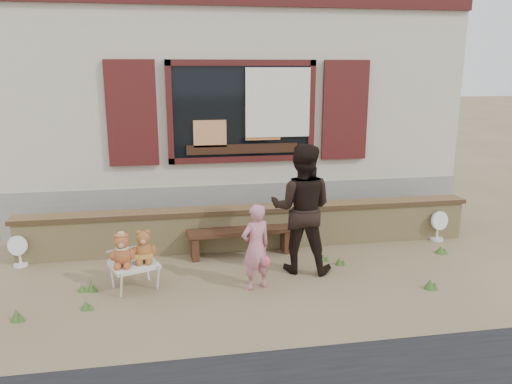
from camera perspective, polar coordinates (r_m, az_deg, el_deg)
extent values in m
plane|color=brown|center=(7.06, 0.84, -9.07)|extent=(80.00, 80.00, 0.00)
cube|color=#9F9980|center=(10.95, -3.57, 12.06)|extent=(8.00, 5.00, 3.20)
cube|color=gray|center=(11.20, -3.42, 1.78)|extent=(8.04, 5.04, 0.80)
cube|color=black|center=(8.47, -1.61, 9.14)|extent=(2.30, 0.04, 1.50)
cube|color=#411313|center=(8.42, -1.63, 14.56)|extent=(2.50, 0.08, 0.10)
cube|color=#411313|center=(8.55, -1.55, 3.78)|extent=(2.50, 0.08, 0.10)
cube|color=#411313|center=(8.36, -9.85, 8.88)|extent=(0.10, 0.08, 1.70)
cube|color=#411313|center=(8.70, 6.36, 9.19)|extent=(0.10, 0.08, 1.70)
cube|color=#330E0F|center=(8.37, -14.00, 8.68)|extent=(0.80, 0.07, 1.70)
cube|color=#330E0F|center=(8.88, 10.15, 9.16)|extent=(0.80, 0.07, 1.70)
cube|color=white|center=(8.50, 2.53, 10.16)|extent=(1.10, 0.02, 1.15)
cube|color=black|center=(8.51, -1.55, 4.96)|extent=(1.90, 0.06, 0.16)
cube|color=tan|center=(8.41, -5.29, 6.66)|extent=(0.55, 0.06, 0.45)
cube|color=#E08447|center=(8.52, 0.78, 7.82)|extent=(0.60, 0.06, 0.55)
cube|color=tan|center=(7.88, -0.50, -4.25)|extent=(7.00, 0.30, 0.60)
cube|color=brown|center=(7.78, -0.50, -1.94)|extent=(7.10, 0.36, 0.07)
cube|color=#351E12|center=(7.53, -1.75, -4.46)|extent=(1.62, 0.44, 0.06)
cube|color=#351E12|center=(7.50, -7.03, -6.36)|extent=(0.12, 0.31, 0.34)
cube|color=#351E12|center=(7.77, 3.37, -5.55)|extent=(0.12, 0.31, 0.34)
cube|color=silver|center=(6.62, -13.76, -8.09)|extent=(0.70, 0.66, 0.04)
cylinder|color=silver|center=(6.44, -15.13, -10.49)|extent=(0.03, 0.03, 0.30)
cylinder|color=silver|center=(6.56, -11.12, -9.77)|extent=(0.03, 0.03, 0.30)
cylinder|color=silver|center=(6.82, -16.13, -9.13)|extent=(0.03, 0.03, 0.30)
cylinder|color=silver|center=(6.94, -12.34, -8.49)|extent=(0.03, 0.03, 0.30)
imported|color=#CF7C8C|center=(6.35, -0.02, -6.31)|extent=(0.48, 0.40, 1.12)
imported|color=black|center=(6.85, 5.23, -1.88)|extent=(1.05, 0.94, 1.79)
cylinder|color=white|center=(7.99, -25.28, -7.52)|extent=(0.19, 0.19, 0.04)
cylinder|color=white|center=(7.95, -25.37, -6.69)|extent=(0.03, 0.03, 0.25)
cylinder|color=white|center=(7.90, -25.50, -5.49)|extent=(0.30, 0.17, 0.29)
cylinder|color=white|center=(8.80, 19.94, -5.07)|extent=(0.21, 0.21, 0.04)
cylinder|color=white|center=(8.76, 20.01, -4.23)|extent=(0.03, 0.03, 0.27)
cylinder|color=white|center=(8.70, 20.11, -3.03)|extent=(0.32, 0.16, 0.31)
cone|color=#3C5C25|center=(6.35, -18.86, -12.13)|extent=(0.13, 0.13, 0.10)
cone|color=#3C5C25|center=(7.48, 7.64, -7.42)|extent=(0.13, 0.13, 0.10)
cone|color=#3C5C25|center=(7.36, 9.51, -7.80)|extent=(0.13, 0.13, 0.11)
cone|color=#3C5C25|center=(6.36, -25.70, -12.55)|extent=(0.14, 0.14, 0.14)
cone|color=#3C5C25|center=(6.89, 19.26, -9.89)|extent=(0.15, 0.15, 0.13)
cone|color=#3C5C25|center=(8.20, 20.36, -6.21)|extent=(0.17, 0.17, 0.11)
cone|color=#3C5C25|center=(6.78, -18.32, -10.13)|extent=(0.10, 0.10, 0.15)
cone|color=#3C5C25|center=(6.83, -19.25, -10.30)|extent=(0.13, 0.13, 0.09)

